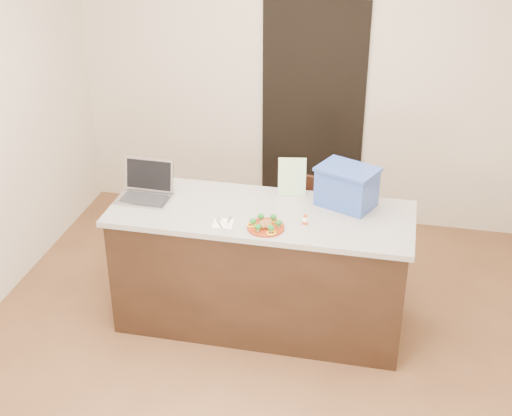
% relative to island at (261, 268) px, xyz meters
% --- Properties ---
extents(ground, '(4.00, 4.00, 0.00)m').
position_rel_island_xyz_m(ground, '(0.00, -0.25, -0.46)').
color(ground, brown).
rests_on(ground, ground).
extents(room_shell, '(4.00, 4.00, 4.00)m').
position_rel_island_xyz_m(room_shell, '(0.00, -0.25, 1.16)').
color(room_shell, white).
rests_on(room_shell, ground).
extents(doorway, '(0.90, 0.02, 2.00)m').
position_rel_island_xyz_m(doorway, '(0.10, 1.73, 0.54)').
color(doorway, black).
rests_on(doorway, ground).
extents(island, '(2.06, 0.76, 0.92)m').
position_rel_island_xyz_m(island, '(0.00, 0.00, 0.00)').
color(island, black).
rests_on(island, ground).
extents(plate, '(0.24, 0.24, 0.02)m').
position_rel_island_xyz_m(plate, '(0.08, -0.22, 0.47)').
color(plate, maroon).
rests_on(plate, island).
extents(meatballs, '(0.10, 0.10, 0.04)m').
position_rel_island_xyz_m(meatballs, '(0.08, -0.22, 0.49)').
color(meatballs, '#935A2A').
rests_on(meatballs, plate).
extents(broccoli, '(0.21, 0.19, 0.04)m').
position_rel_island_xyz_m(broccoli, '(0.08, -0.22, 0.51)').
color(broccoli, '#15521A').
rests_on(broccoli, plate).
extents(pepper_rings, '(0.21, 0.22, 0.01)m').
position_rel_island_xyz_m(pepper_rings, '(0.08, -0.22, 0.48)').
color(pepper_rings, '#F9FF1A').
rests_on(pepper_rings, plate).
extents(napkin, '(0.14, 0.14, 0.01)m').
position_rel_island_xyz_m(napkin, '(-0.21, -0.23, 0.46)').
color(napkin, white).
rests_on(napkin, island).
extents(fork, '(0.07, 0.14, 0.00)m').
position_rel_island_xyz_m(fork, '(-0.23, -0.22, 0.47)').
color(fork, silver).
rests_on(fork, napkin).
extents(knife, '(0.02, 0.18, 0.01)m').
position_rel_island_xyz_m(knife, '(-0.18, -0.24, 0.47)').
color(knife, silver).
rests_on(knife, napkin).
extents(yogurt_bottle, '(0.04, 0.04, 0.08)m').
position_rel_island_xyz_m(yogurt_bottle, '(0.32, -0.14, 0.49)').
color(yogurt_bottle, white).
rests_on(yogurt_bottle, island).
extents(laptop, '(0.37, 0.29, 0.26)m').
position_rel_island_xyz_m(laptop, '(-0.83, 0.05, 0.53)').
color(laptop, '#A2A2A6').
rests_on(laptop, island).
extents(leaflet, '(0.20, 0.07, 0.28)m').
position_rel_island_xyz_m(leaflet, '(0.16, 0.29, 0.60)').
color(leaflet, white).
rests_on(leaflet, island).
extents(blue_box, '(0.47, 0.41, 0.28)m').
position_rel_island_xyz_m(blue_box, '(0.55, 0.21, 0.60)').
color(blue_box, '#2B479C').
rests_on(blue_box, island).
extents(chair, '(0.46, 0.46, 0.86)m').
position_rel_island_xyz_m(chair, '(0.29, 0.64, 0.03)').
color(chair, '#371A10').
rests_on(chair, ground).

